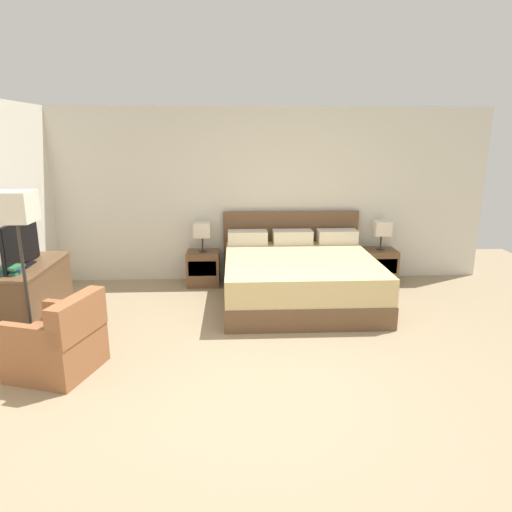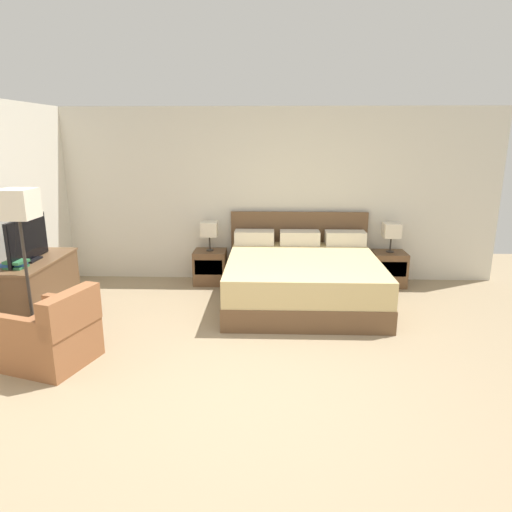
% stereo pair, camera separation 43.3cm
% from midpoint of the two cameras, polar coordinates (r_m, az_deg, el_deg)
% --- Properties ---
extents(ground_plane, '(9.94, 9.94, 0.00)m').
position_cam_midpoint_polar(ground_plane, '(4.10, -1.64, -16.92)').
color(ground_plane, '#998466').
extents(wall_back, '(7.06, 0.06, 2.56)m').
position_cam_midpoint_polar(wall_back, '(6.88, -2.27, 7.52)').
color(wall_back, silver).
rests_on(wall_back, ground).
extents(bed, '(2.04, 2.04, 1.06)m').
position_cam_midpoint_polar(bed, '(6.10, 3.37, -2.64)').
color(bed, brown).
rests_on(bed, ground).
extents(nightstand_left, '(0.47, 0.41, 0.50)m').
position_cam_midpoint_polar(nightstand_left, '(6.84, -8.42, -1.52)').
color(nightstand_left, brown).
rests_on(nightstand_left, ground).
extents(nightstand_right, '(0.47, 0.41, 0.50)m').
position_cam_midpoint_polar(nightstand_right, '(7.08, 13.46, -1.20)').
color(nightstand_right, brown).
rests_on(nightstand_right, ground).
extents(table_lamp_left, '(0.24, 0.24, 0.43)m').
position_cam_midpoint_polar(table_lamp_left, '(6.70, -8.60, 3.18)').
color(table_lamp_left, '#332D28').
rests_on(table_lamp_left, nightstand_left).
extents(table_lamp_right, '(0.24, 0.24, 0.43)m').
position_cam_midpoint_polar(table_lamp_right, '(6.95, 13.74, 3.33)').
color(table_lamp_right, '#332D28').
rests_on(table_lamp_right, nightstand_right).
extents(dresser, '(0.57, 1.23, 0.76)m').
position_cam_midpoint_polar(dresser, '(5.91, -28.42, -4.42)').
color(dresser, brown).
rests_on(dresser, ground).
extents(tv, '(0.18, 0.83, 0.51)m').
position_cam_midpoint_polar(tv, '(5.72, -29.30, 1.26)').
color(tv, black).
rests_on(tv, dresser).
extents(book_red_cover, '(0.22, 0.20, 0.02)m').
position_cam_midpoint_polar(book_red_cover, '(5.51, -30.34, -1.82)').
color(book_red_cover, '#2D7042').
rests_on(book_red_cover, dresser).
extents(book_blue_cover, '(0.28, 0.20, 0.03)m').
position_cam_midpoint_polar(book_blue_cover, '(5.52, -30.59, -1.54)').
color(book_blue_cover, '#234C8E').
rests_on(book_blue_cover, book_red_cover).
extents(book_small_top, '(0.24, 0.23, 0.03)m').
position_cam_midpoint_polar(book_small_top, '(5.50, -30.34, -1.23)').
color(book_small_top, '#2D7042').
rests_on(book_small_top, book_blue_cover).
extents(armchair_by_window, '(0.86, 0.85, 0.76)m').
position_cam_midpoint_polar(armchair_by_window, '(4.76, -25.84, -9.88)').
color(armchair_by_window, '#935B38').
rests_on(armchair_by_window, ground).
extents(floor_lamp, '(0.33, 0.33, 1.65)m').
position_cam_midpoint_polar(floor_lamp, '(5.02, -29.98, 4.08)').
color(floor_lamp, '#332D28').
rests_on(floor_lamp, ground).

